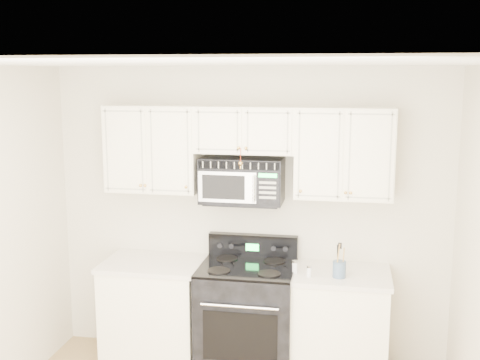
# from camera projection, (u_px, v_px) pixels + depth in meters

# --- Properties ---
(room) EXTENTS (3.51, 3.51, 2.61)m
(room) POSITION_uv_depth(u_px,v_px,m) (201.00, 281.00, 3.65)
(room) COLOR #9B7F56
(room) RESTS_ON ground
(base_cabinet_left) EXTENTS (0.86, 0.65, 0.92)m
(base_cabinet_left) POSITION_uv_depth(u_px,v_px,m) (155.00, 314.00, 5.34)
(base_cabinet_left) COLOR white
(base_cabinet_left) RESTS_ON ground
(base_cabinet_right) EXTENTS (0.86, 0.65, 0.92)m
(base_cabinet_right) POSITION_uv_depth(u_px,v_px,m) (336.00, 328.00, 5.06)
(base_cabinet_right) COLOR white
(base_cabinet_right) RESTS_ON ground
(range) EXTENTS (0.80, 0.72, 1.13)m
(range) POSITION_uv_depth(u_px,v_px,m) (247.00, 316.00, 5.16)
(range) COLOR black
(range) RESTS_ON ground
(upper_cabinets) EXTENTS (2.44, 0.37, 0.75)m
(upper_cabinets) POSITION_uv_depth(u_px,v_px,m) (246.00, 146.00, 5.07)
(upper_cabinets) COLOR white
(upper_cabinets) RESTS_ON ground
(microwave) EXTENTS (0.70, 0.40, 0.39)m
(microwave) POSITION_uv_depth(u_px,v_px,m) (242.00, 180.00, 5.12)
(microwave) COLOR black
(microwave) RESTS_ON ground
(utensil_crock) EXTENTS (0.11, 0.11, 0.29)m
(utensil_crock) POSITION_uv_depth(u_px,v_px,m) (339.00, 269.00, 4.83)
(utensil_crock) COLOR #445977
(utensil_crock) RESTS_ON base_cabinet_right
(shaker_salt) EXTENTS (0.05, 0.05, 0.11)m
(shaker_salt) POSITION_uv_depth(u_px,v_px,m) (295.00, 267.00, 4.93)
(shaker_salt) COLOR silver
(shaker_salt) RESTS_ON base_cabinet_right
(shaker_pepper) EXTENTS (0.04, 0.04, 0.09)m
(shaker_pepper) POSITION_uv_depth(u_px,v_px,m) (309.00, 271.00, 4.85)
(shaker_pepper) COLOR silver
(shaker_pepper) RESTS_ON base_cabinet_right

